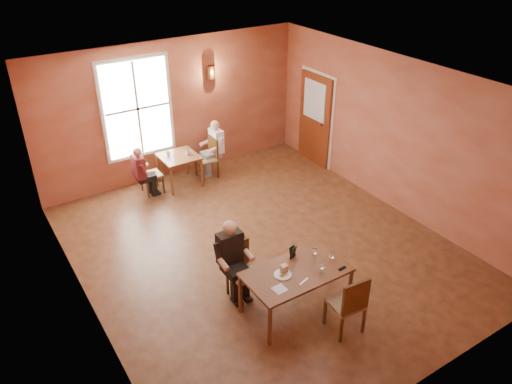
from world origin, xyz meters
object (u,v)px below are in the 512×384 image
diner_main (245,265)px  chair_diner_white (206,158)px  chair_diner_main (244,273)px  second_table (180,170)px  main_table (296,290)px  chair_empty (346,302)px  diner_white (207,152)px  diner_maroon (149,169)px  chair_diner_maroon (151,174)px

diner_main → chair_diner_white: bearing=-109.7°
chair_diner_main → chair_diner_white: chair_diner_main is taller
second_table → main_table: bearing=-93.1°
diner_main → second_table: (0.74, 3.88, -0.28)m
chair_empty → main_table: bearing=121.4°
diner_white → chair_diner_main: bearing=159.7°
second_table → chair_diner_main: bearing=-100.9°
diner_maroon → chair_empty: bearing=8.5°
second_table → diner_white: (0.68, 0.00, 0.26)m
diner_white → second_table: bearing=90.0°
second_table → diner_maroon: diner_maroon is taller
diner_main → chair_empty: 1.57m
diner_main → second_table: 3.96m
chair_diner_main → chair_empty: chair_empty is taller
chair_empty → chair_diner_white: 5.23m
diner_white → diner_maroon: diner_white is taller
diner_main → chair_empty: (0.84, -1.32, -0.13)m
diner_main → diner_maroon: 3.88m
second_table → chair_diner_maroon: chair_diner_maroon is taller
diner_white → chair_diner_maroon: (-1.33, 0.00, -0.17)m
main_table → second_table: main_table is taller
chair_diner_white → chair_diner_maroon: chair_diner_white is taller
diner_main → diner_white: bearing=-110.1°
chair_diner_white → chair_diner_maroon: bearing=90.0°
chair_diner_maroon → diner_maroon: (-0.03, 0.00, 0.11)m
second_table → chair_diner_maroon: bearing=180.0°
diner_main → chair_diner_white: diner_main is taller
main_table → chair_diner_white: (0.89, 4.50, 0.10)m
main_table → diner_maroon: diner_maroon is taller
diner_main → chair_diner_maroon: diner_main is taller
chair_diner_maroon → diner_maroon: size_ratio=0.80×
chair_diner_main → second_table: bearing=-100.9°
diner_white → chair_empty: bearing=173.6°
chair_diner_maroon → diner_maroon: diner_maroon is taller
main_table → diner_maroon: (-0.44, 4.50, 0.19)m
main_table → diner_maroon: size_ratio=1.40×
main_table → chair_diner_maroon: 4.52m
diner_maroon → second_table: bearing=90.0°
chair_diner_main → diner_main: 0.16m
chair_diner_main → chair_diner_maroon: chair_diner_main is taller
main_table → second_table: (0.24, 4.50, -0.01)m
main_table → second_table: size_ratio=1.95×
main_table → chair_diner_maroon: (-0.41, 4.50, 0.08)m
chair_diner_main → diner_white: bearing=-110.3°
chair_diner_main → chair_diner_maroon: size_ratio=1.06×
chair_empty → diner_white: bearing=89.0°
main_table → chair_empty: 0.79m
chair_diner_main → chair_diner_white: bearing=-109.9°
diner_white → diner_main: bearing=159.9°
chair_diner_white → diner_main: bearing=160.3°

